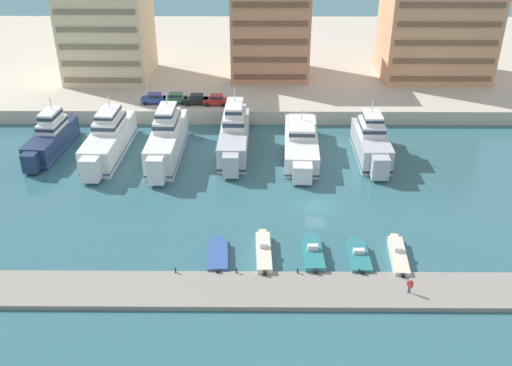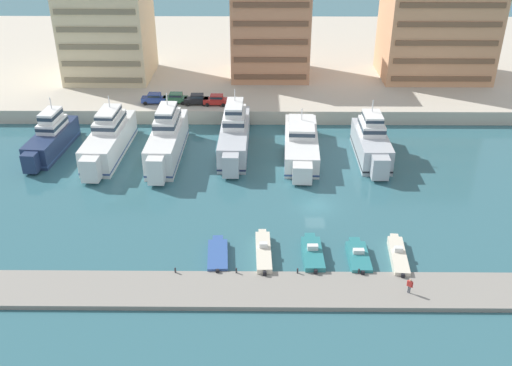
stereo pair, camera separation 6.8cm
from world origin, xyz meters
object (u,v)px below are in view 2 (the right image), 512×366
Objects in this scene: car_red_center_left at (216,100)px; yacht_silver_center_right at (372,143)px; motorboat_teal_center_left at (358,257)px; car_blue_far_left at (154,98)px; motorboat_teal_mid_left at (312,254)px; yacht_silver_center_left at (234,134)px; yacht_navy_far_left at (51,138)px; motorboat_cream_left at (263,253)px; car_black_mid_left at (197,99)px; motorboat_blue_far_left at (218,255)px; pedestrian_near_edge at (410,285)px; yacht_white_center at (301,143)px; car_green_left at (176,98)px; motorboat_cream_center at (398,256)px; yacht_white_left at (109,139)px; yacht_white_mid_left at (167,139)px.

yacht_silver_center_right is at bearing -32.49° from car_red_center_left.
yacht_silver_center_right reaches higher than motorboat_teal_center_left.
motorboat_teal_mid_left is at bearing -59.82° from car_blue_far_left.
yacht_silver_center_left is 12.98m from car_red_center_left.
motorboat_cream_left is (31.58, -26.58, -1.63)m from yacht_navy_far_left.
motorboat_blue_far_left is at bearing -81.31° from car_black_mid_left.
pedestrian_near_edge is at bearing -92.75° from yacht_silver_center_right.
car_black_mid_left is at bearing 139.50° from yacht_white_center.
car_blue_far_left is 10.59m from car_red_center_left.
yacht_navy_far_left is 3.77× the size of car_green_left.
motorboat_teal_center_left is at bearing -102.35° from yacht_silver_center_right.
yacht_white_center is 1.27× the size of yacht_silver_center_right.
yacht_navy_far_left reaches higher than pedestrian_near_edge.
car_green_left is (-9.85, 41.12, 2.92)m from motorboat_blue_far_left.
car_red_center_left is (10.57, -0.62, 0.00)m from car_blue_far_left.
yacht_silver_center_left is at bearing 117.33° from motorboat_teal_center_left.
motorboat_teal_mid_left is at bearing 145.07° from pedestrian_near_edge.
car_blue_far_left is (-28.70, 41.19, 2.85)m from motorboat_teal_center_left.
yacht_silver_center_left is 4.76× the size of car_black_mid_left.
yacht_navy_far_left is 37.25m from yacht_white_center.
car_red_center_left is at bearing 119.05° from motorboat_cream_center.
yacht_white_center reaches higher than motorboat_teal_center_left.
yacht_navy_far_left is 2.40× the size of motorboat_teal_center_left.
motorboat_teal_mid_left is at bearing -67.83° from car_black_mid_left.
motorboat_blue_far_left is at bearing -129.56° from yacht_silver_center_right.
motorboat_cream_left is (22.76, -25.74, -1.88)m from yacht_white_left.
motorboat_teal_mid_left is 0.91× the size of motorboat_cream_center.
yacht_silver_center_left is at bearing 109.05° from motorboat_teal_mid_left.
yacht_white_mid_left reaches higher than yacht_white_left.
yacht_silver_center_right is 27.32m from motorboat_teal_mid_left.
yacht_navy_far_left is at bearing 174.82° from yacht_white_mid_left.
yacht_white_left is 0.97× the size of yacht_silver_center_left.
motorboat_cream_left is at bearing -48.52° from yacht_white_left.
pedestrian_near_edge is (28.36, -31.51, -1.23)m from yacht_white_mid_left.
motorboat_cream_center is at bearing -1.60° from motorboat_cream_left.
yacht_silver_center_left is at bearing 5.65° from yacht_white_left.
motorboat_cream_left is (-15.84, -24.92, -1.81)m from yacht_silver_center_right.
yacht_white_mid_left is at bearing -100.53° from car_black_mid_left.
yacht_white_center is 33.57m from pedestrian_near_edge.
motorboat_blue_far_left is at bearing -70.29° from yacht_white_mid_left.
yacht_white_center is 28.30m from motorboat_blue_far_left.
car_green_left is at bearing 152.57° from yacht_silver_center_right.
yacht_silver_center_left reaches higher than car_green_left.
motorboat_blue_far_left is (-20.82, -25.20, -1.98)m from yacht_silver_center_right.
yacht_white_mid_left is 19.73m from yacht_white_center.
yacht_silver_center_left is at bearing -42.69° from car_blue_far_left.
motorboat_blue_far_left is 1.03× the size of motorboat_teal_center_left.
motorboat_teal_mid_left is at bearing -90.73° from yacht_white_center.
motorboat_teal_mid_left is 45.83m from car_green_left.
yacht_navy_far_left reaches higher than motorboat_teal_mid_left.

